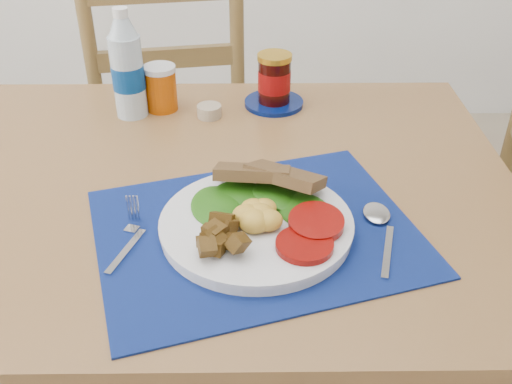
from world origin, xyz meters
TOP-DOWN VIEW (x-y plane):
  - table at (0.00, 0.20)m, footprint 1.40×0.90m
  - chair_far at (-0.04, 0.91)m, footprint 0.51×0.49m
  - placemat at (0.21, 0.04)m, footprint 0.61×0.53m
  - breakfast_plate at (0.20, 0.03)m, footprint 0.31×0.31m
  - fork at (0.01, 0.02)m, footprint 0.05×0.16m
  - spoon at (0.42, 0.05)m, footprint 0.05×0.20m
  - water_bottle at (-0.06, 0.48)m, footprint 0.07×0.07m
  - juice_glass at (0.00, 0.51)m, footprint 0.07×0.07m
  - ramekin at (0.11, 0.46)m, footprint 0.05×0.05m
  - jam_on_saucer at (0.26, 0.52)m, footprint 0.14×0.14m

SIDE VIEW (x-z plane):
  - chair_far at x=-0.04m, z-range 0.00..1.21m
  - table at x=0.00m, z-range 0.29..1.04m
  - placemat at x=0.21m, z-range 0.75..0.75m
  - fork at x=0.01m, z-range 0.75..0.76m
  - spoon at x=0.42m, z-range 0.75..0.76m
  - ramekin at x=0.11m, z-range 0.75..0.78m
  - breakfast_plate at x=0.20m, z-range 0.74..0.81m
  - juice_glass at x=0.00m, z-range 0.75..0.85m
  - jam_on_saucer at x=0.26m, z-range 0.74..0.87m
  - water_bottle at x=-0.06m, z-range 0.74..0.98m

